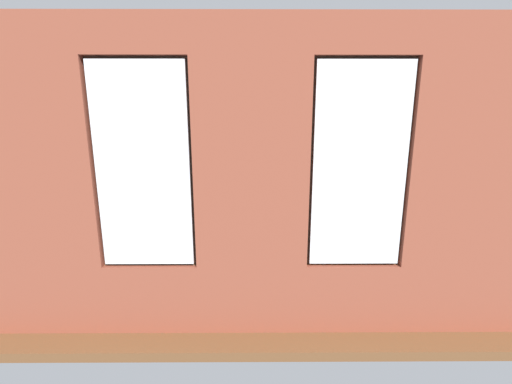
{
  "coord_description": "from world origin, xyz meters",
  "views": [
    {
      "loc": [
        -0.03,
        5.63,
        2.18
      ],
      "look_at": [
        -0.05,
        0.4,
        0.97
      ],
      "focal_mm": 24.0,
      "sensor_mm": 36.0,
      "label": 1
    }
  ],
  "objects_px": {
    "couch_left": "(403,231)",
    "cup_ceramic": "(240,212)",
    "candle_jar": "(269,212)",
    "potted_plant_by_left_couch": "(353,206)",
    "potted_plant_corner_near_left": "(367,184)",
    "remote_gray": "(283,210)",
    "potted_plant_beside_window_right": "(47,248)",
    "tv_flatscreen": "(79,191)",
    "coffee_table": "(263,215)",
    "table_plant_small": "(253,205)",
    "media_console": "(84,231)",
    "potted_plant_corner_far_left": "(477,230)",
    "potted_plant_between_couches": "(371,255)",
    "couch_by_window": "(261,270)",
    "potted_plant_foreground_right": "(143,188)"
  },
  "relations": [
    {
      "from": "couch_left",
      "to": "cup_ceramic",
      "type": "bearing_deg",
      "value": -99.98
    },
    {
      "from": "candle_jar",
      "to": "potted_plant_by_left_couch",
      "type": "bearing_deg",
      "value": -155.91
    },
    {
      "from": "couch_left",
      "to": "potted_plant_corner_near_left",
      "type": "relative_size",
      "value": 1.37
    },
    {
      "from": "remote_gray",
      "to": "potted_plant_beside_window_right",
      "type": "distance_m",
      "value": 3.79
    },
    {
      "from": "cup_ceramic",
      "to": "potted_plant_corner_near_left",
      "type": "xyz_separation_m",
      "value": [
        -2.81,
        -1.67,
        0.15
      ]
    },
    {
      "from": "remote_gray",
      "to": "tv_flatscreen",
      "type": "distance_m",
      "value": 3.46
    },
    {
      "from": "couch_left",
      "to": "potted_plant_corner_near_left",
      "type": "bearing_deg",
      "value": 179.48
    },
    {
      "from": "couch_left",
      "to": "remote_gray",
      "type": "relative_size",
      "value": 11.47
    },
    {
      "from": "couch_left",
      "to": "tv_flatscreen",
      "type": "height_order",
      "value": "tv_flatscreen"
    },
    {
      "from": "coffee_table",
      "to": "table_plant_small",
      "type": "distance_m",
      "value": 0.26
    },
    {
      "from": "media_console",
      "to": "potted_plant_by_left_couch",
      "type": "relative_size",
      "value": 1.88
    },
    {
      "from": "table_plant_small",
      "to": "potted_plant_corner_far_left",
      "type": "height_order",
      "value": "potted_plant_corner_far_left"
    },
    {
      "from": "table_plant_small",
      "to": "potted_plant_corner_far_left",
      "type": "relative_size",
      "value": 0.16
    },
    {
      "from": "couch_left",
      "to": "table_plant_small",
      "type": "distance_m",
      "value": 2.56
    },
    {
      "from": "potted_plant_beside_window_right",
      "to": "potted_plant_between_couches",
      "type": "distance_m",
      "value": 3.8
    },
    {
      "from": "couch_by_window",
      "to": "potted_plant_corner_near_left",
      "type": "distance_m",
      "value": 4.47
    },
    {
      "from": "couch_left",
      "to": "couch_by_window",
      "type": "bearing_deg",
      "value": -55.15
    },
    {
      "from": "cup_ceramic",
      "to": "potted_plant_foreground_right",
      "type": "height_order",
      "value": "potted_plant_foreground_right"
    },
    {
      "from": "couch_by_window",
      "to": "couch_left",
      "type": "distance_m",
      "value": 2.71
    },
    {
      "from": "coffee_table",
      "to": "potted_plant_foreground_right",
      "type": "xyz_separation_m",
      "value": [
        2.65,
        -1.49,
        0.18
      ]
    },
    {
      "from": "candle_jar",
      "to": "potted_plant_between_couches",
      "type": "distance_m",
      "value": 2.3
    },
    {
      "from": "remote_gray",
      "to": "potted_plant_beside_window_right",
      "type": "height_order",
      "value": "potted_plant_beside_window_right"
    },
    {
      "from": "media_console",
      "to": "table_plant_small",
      "type": "bearing_deg",
      "value": -165.0
    },
    {
      "from": "potted_plant_by_left_couch",
      "to": "potted_plant_between_couches",
      "type": "relative_size",
      "value": 0.69
    },
    {
      "from": "cup_ceramic",
      "to": "potted_plant_between_couches",
      "type": "bearing_deg",
      "value": 129.85
    },
    {
      "from": "tv_flatscreen",
      "to": "potted_plant_corner_far_left",
      "type": "distance_m",
      "value": 5.59
    },
    {
      "from": "potted_plant_corner_far_left",
      "to": "coffee_table",
      "type": "bearing_deg",
      "value": -43.37
    },
    {
      "from": "tv_flatscreen",
      "to": "potted_plant_beside_window_right",
      "type": "height_order",
      "value": "potted_plant_beside_window_right"
    },
    {
      "from": "tv_flatscreen",
      "to": "potted_plant_between_couches",
      "type": "distance_m",
      "value": 4.48
    },
    {
      "from": "candle_jar",
      "to": "table_plant_small",
      "type": "xyz_separation_m",
      "value": [
        0.28,
        -0.22,
        0.07
      ]
    },
    {
      "from": "couch_left",
      "to": "tv_flatscreen",
      "type": "distance_m",
      "value": 5.23
    },
    {
      "from": "couch_by_window",
      "to": "potted_plant_between_couches",
      "type": "height_order",
      "value": "couch_by_window"
    },
    {
      "from": "remote_gray",
      "to": "cup_ceramic",
      "type": "bearing_deg",
      "value": -40.4
    },
    {
      "from": "potted_plant_beside_window_right",
      "to": "potted_plant_between_couches",
      "type": "relative_size",
      "value": 1.81
    },
    {
      "from": "potted_plant_corner_near_left",
      "to": "potted_plant_between_couches",
      "type": "bearing_deg",
      "value": 72.71
    },
    {
      "from": "potted_plant_by_left_couch",
      "to": "potted_plant_corner_far_left",
      "type": "relative_size",
      "value": 0.41
    },
    {
      "from": "remote_gray",
      "to": "couch_by_window",
      "type": "bearing_deg",
      "value": 20.05
    },
    {
      "from": "coffee_table",
      "to": "couch_left",
      "type": "bearing_deg",
      "value": 161.48
    },
    {
      "from": "coffee_table",
      "to": "potted_plant_beside_window_right",
      "type": "bearing_deg",
      "value": 41.67
    },
    {
      "from": "table_plant_small",
      "to": "potted_plant_corner_near_left",
      "type": "bearing_deg",
      "value": -150.65
    },
    {
      "from": "remote_gray",
      "to": "potted_plant_between_couches",
      "type": "bearing_deg",
      "value": 52.29
    },
    {
      "from": "potted_plant_foreground_right",
      "to": "couch_left",
      "type": "bearing_deg",
      "value": 155.32
    },
    {
      "from": "couch_by_window",
      "to": "tv_flatscreen",
      "type": "height_order",
      "value": "tv_flatscreen"
    },
    {
      "from": "table_plant_small",
      "to": "potted_plant_between_couches",
      "type": "relative_size",
      "value": 0.26
    },
    {
      "from": "potted_plant_corner_far_left",
      "to": "potted_plant_by_left_couch",
      "type": "bearing_deg",
      "value": -79.19
    },
    {
      "from": "potted_plant_by_left_couch",
      "to": "couch_left",
      "type": "bearing_deg",
      "value": 105.9
    },
    {
      "from": "couch_left",
      "to": "remote_gray",
      "type": "distance_m",
      "value": 2.06
    },
    {
      "from": "potted_plant_corner_far_left",
      "to": "potted_plant_foreground_right",
      "type": "height_order",
      "value": "potted_plant_corner_far_left"
    },
    {
      "from": "potted_plant_corner_near_left",
      "to": "potted_plant_beside_window_right",
      "type": "height_order",
      "value": "potted_plant_beside_window_right"
    },
    {
      "from": "potted_plant_beside_window_right",
      "to": "potted_plant_between_couches",
      "type": "xyz_separation_m",
      "value": [
        -3.79,
        -0.14,
        -0.16
      ]
    }
  ]
}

